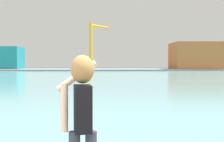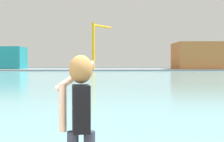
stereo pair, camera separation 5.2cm
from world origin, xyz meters
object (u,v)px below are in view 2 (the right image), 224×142
(port_crane, at_px, (95,41))
(warehouse_right, at_px, (198,56))
(warehouse_left, at_px, (4,58))
(person_photographer, at_px, (80,111))

(port_crane, bearing_deg, warehouse_right, 0.52)
(warehouse_left, bearing_deg, port_crane, -6.61)
(warehouse_right, bearing_deg, warehouse_left, 177.11)
(person_photographer, relative_size, warehouse_left, 0.14)
(warehouse_left, xyz_separation_m, port_crane, (29.80, -3.45, 5.18))
(person_photographer, bearing_deg, warehouse_left, 10.73)
(warehouse_right, bearing_deg, port_crane, -179.48)
(warehouse_left, height_order, warehouse_right, warehouse_right)
(person_photographer, xyz_separation_m, warehouse_left, (-32.78, 92.13, 2.25))
(person_photographer, distance_m, warehouse_right, 93.84)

